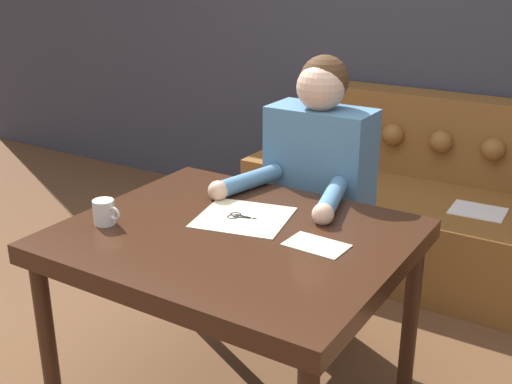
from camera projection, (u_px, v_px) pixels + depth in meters
wall_back at (412, 21)px, 3.77m from camera, size 8.00×0.06×2.60m
dining_table at (234, 252)px, 2.24m from camera, size 1.16×0.97×0.77m
couch at (426, 211)px, 3.60m from camera, size 1.82×0.91×0.92m
person at (317, 203)px, 2.77m from camera, size 0.53×0.62×1.29m
pattern_paper_main at (244, 217)px, 2.33m from camera, size 0.38×0.36×0.00m
pattern_paper_offcut at (316, 245)px, 2.11m from camera, size 0.21×0.14×0.00m
scissors at (244, 218)px, 2.33m from camera, size 0.20×0.09×0.01m
mug at (104, 212)px, 2.26m from camera, size 0.11×0.08×0.09m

